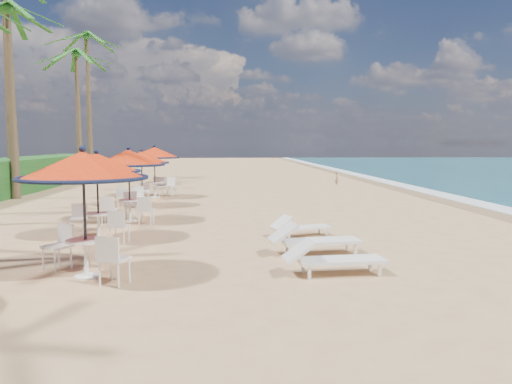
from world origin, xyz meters
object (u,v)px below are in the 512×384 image
lounger_far (299,226)px  lounger_mid (312,239)px  lounger_near (331,258)px  station_1 (97,171)px  station_3 (141,164)px  station_4 (156,159)px  station_2 (129,167)px  station_0 (83,177)px

lounger_far → lounger_mid: bearing=-110.9°
lounger_far → lounger_near: bearing=-109.8°
station_1 → lounger_far: bearing=-0.1°
station_3 → lounger_near: (5.64, -11.52, -1.42)m
lounger_near → station_4: bearing=104.9°
station_4 → lounger_near: bearing=-70.1°
station_3 → lounger_near: bearing=-63.9°
station_2 → station_1: bearing=-95.2°
station_4 → lounger_mid: (5.41, -13.17, -1.52)m
station_3 → lounger_far: 9.37m
station_0 → station_3: bearing=93.8°
station_0 → lounger_mid: station_0 is taller
station_0 → lounger_mid: size_ratio=1.16×
station_0 → station_4: bearing=92.2°
station_3 → lounger_mid: size_ratio=1.07×
station_3 → station_4: (0.18, 3.53, 0.12)m
station_2 → lounger_near: station_2 is taller
station_1 → lounger_far: 5.84m
station_1 → lounger_near: 7.18m
station_4 → lounger_far: bearing=-63.4°
station_1 → station_4: 10.87m
station_4 → lounger_far: station_4 is taller
station_0 → lounger_near: 5.17m
lounger_far → station_3: bearing=107.5°
station_0 → lounger_near: (4.89, -0.14, -1.65)m
station_3 → station_0: bearing=-86.2°
station_2 → lounger_far: size_ratio=1.39×
station_1 → lounger_far: size_ratio=1.35×
station_0 → lounger_near: station_0 is taller
station_0 → lounger_mid: 5.39m
station_1 → station_4: station_4 is taller
station_2 → lounger_mid: size_ratio=1.13×
station_0 → station_4: (-0.57, 14.90, -0.11)m
station_2 → lounger_mid: (5.30, -5.41, -1.50)m
station_1 → station_4: size_ratio=0.96×
station_3 → station_1: bearing=-89.9°
station_0 → station_2: bearing=93.7°
station_0 → lounger_far: 6.55m
station_3 → lounger_mid: bearing=-59.9°
lounger_mid → station_3: bearing=112.9°
lounger_near → lounger_far: (-0.01, 4.17, -0.05)m
station_0 → station_1: bearing=100.4°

